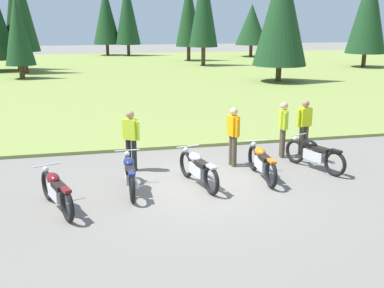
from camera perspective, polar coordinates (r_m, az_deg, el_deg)
ground_plane at (r=11.44m, az=0.67°, el=-5.12°), size 140.00×140.00×0.00m
grass_moorland at (r=36.11m, az=-8.85°, el=8.77°), size 80.00×44.00×0.10m
forest_treeline at (r=41.92m, az=-3.39°, el=16.06°), size 33.90×30.08×9.05m
motorcycle_maroon at (r=10.25m, az=-16.65°, el=-5.65°), size 0.91×2.00×0.88m
motorcycle_navy at (r=10.98m, az=-7.82°, el=-3.73°), size 0.62×2.10×0.88m
motorcycle_silver at (r=11.28m, az=0.75°, el=-3.07°), size 0.74×2.07×0.88m
motorcycle_orange at (r=11.90m, az=8.74°, el=-2.27°), size 0.62×2.10×0.88m
motorcycle_black at (r=12.93m, az=15.06°, el=-1.21°), size 0.96×1.98×0.88m
rider_in_hivis_vest at (r=12.71m, az=5.19°, el=1.37°), size 0.27×0.54×1.67m
rider_with_back_turned at (r=12.37m, az=-7.68°, el=0.90°), size 0.46×0.39×1.67m
rider_near_row_end at (r=13.78m, az=11.36°, el=2.21°), size 0.30×0.54×1.67m
rider_checking_bike at (r=14.24m, az=13.92°, el=2.48°), size 0.54×0.29×1.67m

